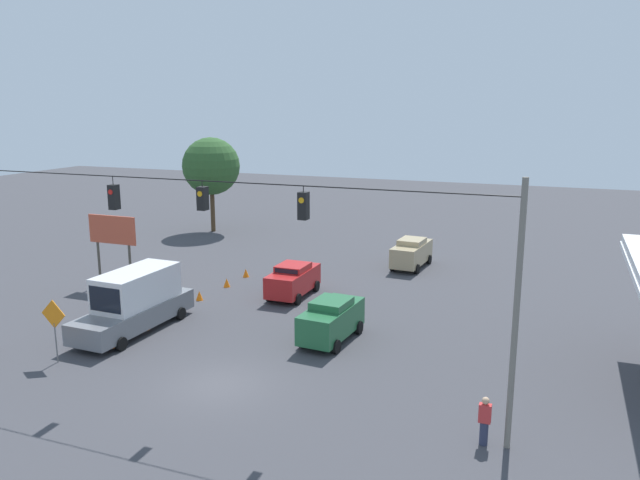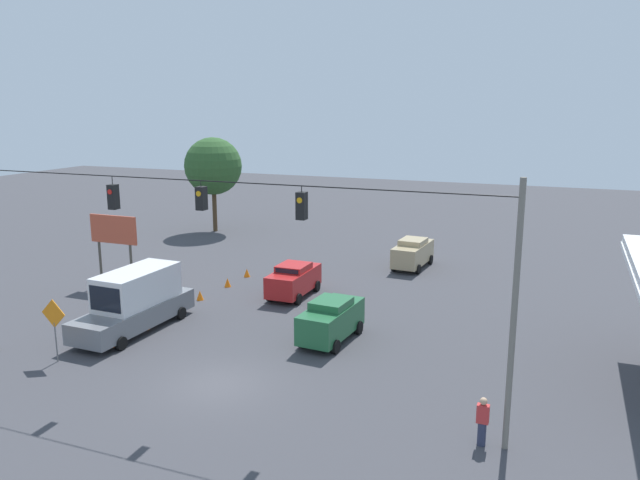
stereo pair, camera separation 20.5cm
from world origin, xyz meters
TOP-DOWN VIEW (x-y plane):
  - ground_plane at (0.00, 0.00)m, footprint 140.00×140.00m
  - overhead_signal_span at (0.01, 0.65)m, footprint 22.58×0.38m
  - sedan_tan_oncoming_deep at (-2.97, -20.91)m, footprint 2.19×4.56m
  - sedan_red_withflow_mid at (1.96, -11.93)m, footprint 2.02×4.29m
  - box_truck_grey_parked_shoulder at (7.01, -4.00)m, footprint 2.62×7.14m
  - sedan_green_crossing_near at (-2.54, -6.17)m, footprint 2.19×4.35m
  - traffic_cone_nearest at (6.59, -1.69)m, footprint 0.41×0.41m
  - traffic_cone_second at (6.60, -4.13)m, footprint 0.41×0.41m
  - traffic_cone_third at (6.65, -6.74)m, footprint 0.41×0.41m
  - traffic_cone_fourth at (6.67, -9.25)m, footprint 0.41×0.41m
  - traffic_cone_fifth at (6.53, -12.14)m, footprint 0.41×0.41m
  - traffic_cone_farthest at (6.50, -14.59)m, footprint 0.41×0.41m
  - roadside_billboard at (12.82, -9.60)m, footprint 3.33×0.16m
  - work_zone_sign at (7.70, 0.59)m, footprint 1.27×0.06m
  - pedestrian at (-10.45, 0.74)m, footprint 0.40×0.28m
  - tree_horizon_left at (16.23, -26.87)m, footprint 4.97×4.97m

SIDE VIEW (x-z plane):
  - ground_plane at x=0.00m, z-range 0.00..0.00m
  - traffic_cone_nearest at x=6.59m, z-range 0.00..0.55m
  - traffic_cone_second at x=6.60m, z-range 0.00..0.55m
  - traffic_cone_third at x=6.65m, z-range 0.00..0.55m
  - traffic_cone_fourth at x=6.67m, z-range 0.00..0.55m
  - traffic_cone_fifth at x=6.53m, z-range 0.00..0.55m
  - traffic_cone_farthest at x=6.50m, z-range 0.00..0.55m
  - pedestrian at x=-10.45m, z-range 0.00..1.69m
  - sedan_red_withflow_mid at x=1.96m, z-range 0.04..1.96m
  - sedan_tan_oncoming_deep at x=-2.97m, z-range 0.04..2.05m
  - sedan_green_crossing_near at x=-2.54m, z-range 0.04..2.06m
  - box_truck_grey_parked_shoulder at x=7.01m, z-range -0.03..2.99m
  - work_zone_sign at x=7.70m, z-range 0.57..3.41m
  - roadside_billboard at x=12.82m, z-range 1.00..5.47m
  - overhead_signal_span at x=0.01m, z-range 1.08..9.97m
  - tree_horizon_left at x=16.23m, z-range 1.61..9.85m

